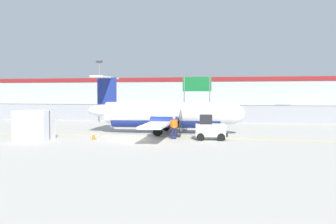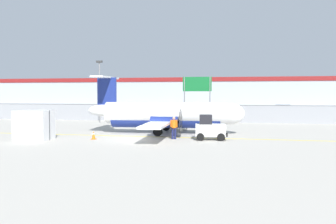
% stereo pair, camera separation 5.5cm
% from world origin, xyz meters
% --- Properties ---
extents(ground_plane, '(140.00, 140.00, 0.01)m').
position_xyz_m(ground_plane, '(0.00, 2.00, 0.00)').
color(ground_plane, '#ADA89E').
extents(perimeter_fence, '(98.00, 0.10, 2.10)m').
position_xyz_m(perimeter_fence, '(0.00, 18.00, 1.12)').
color(perimeter_fence, gray).
rests_on(perimeter_fence, ground).
extents(parking_lot_strip, '(98.00, 17.00, 0.12)m').
position_xyz_m(parking_lot_strip, '(0.00, 29.50, 0.06)').
color(parking_lot_strip, '#38383A').
rests_on(parking_lot_strip, ground).
extents(background_building, '(91.00, 8.10, 6.50)m').
position_xyz_m(background_building, '(0.00, 47.99, 3.26)').
color(background_building, '#A8B2BC').
rests_on(background_building, ground).
extents(commuter_airplane, '(13.73, 16.07, 4.92)m').
position_xyz_m(commuter_airplane, '(1.46, 4.70, 1.60)').
color(commuter_airplane, white).
rests_on(commuter_airplane, ground).
extents(baggage_tug, '(2.46, 1.66, 1.88)m').
position_xyz_m(baggage_tug, '(5.37, 0.94, 0.86)').
color(baggage_tug, silver).
rests_on(baggage_tug, ground).
extents(ground_crew_worker, '(0.54, 0.35, 1.70)m').
position_xyz_m(ground_crew_worker, '(2.68, 0.87, 0.95)').
color(ground_crew_worker, '#191E4C').
rests_on(ground_crew_worker, ground).
extents(cargo_container, '(2.52, 2.15, 2.20)m').
position_xyz_m(cargo_container, '(-7.39, -1.72, 1.10)').
color(cargo_container, silver).
rests_on(cargo_container, ground).
extents(traffic_cone_near_left, '(0.36, 0.36, 0.64)m').
position_xyz_m(traffic_cone_near_left, '(5.33, 6.35, 0.31)').
color(traffic_cone_near_left, orange).
rests_on(traffic_cone_near_left, ground).
extents(traffic_cone_near_right, '(0.36, 0.36, 0.64)m').
position_xyz_m(traffic_cone_near_right, '(-3.22, -0.49, 0.31)').
color(traffic_cone_near_right, orange).
rests_on(traffic_cone_near_right, ground).
extents(parked_car_0, '(4.26, 2.12, 1.58)m').
position_xyz_m(parked_car_0, '(-12.93, 34.75, 0.89)').
color(parked_car_0, gray).
rests_on(parked_car_0, parking_lot_strip).
extents(parked_car_1, '(4.23, 2.07, 1.58)m').
position_xyz_m(parked_car_1, '(-4.77, 26.53, 0.89)').
color(parked_car_1, navy).
rests_on(parked_car_1, parking_lot_strip).
extents(parked_car_2, '(4.24, 2.08, 1.58)m').
position_xyz_m(parked_car_2, '(5.12, 35.24, 0.89)').
color(parked_car_2, red).
rests_on(parked_car_2, parking_lot_strip).
extents(parked_car_3, '(4.27, 2.14, 1.58)m').
position_xyz_m(parked_car_3, '(13.44, 32.94, 0.89)').
color(parked_car_3, '#B28C19').
rests_on(parked_car_3, parking_lot_strip).
extents(apron_light_pole, '(0.70, 0.30, 7.27)m').
position_xyz_m(apron_light_pole, '(-8.86, 14.61, 4.30)').
color(apron_light_pole, slate).
rests_on(apron_light_pole, ground).
extents(highway_sign, '(3.60, 0.14, 5.50)m').
position_xyz_m(highway_sign, '(2.02, 19.60, 4.14)').
color(highway_sign, slate).
rests_on(highway_sign, ground).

